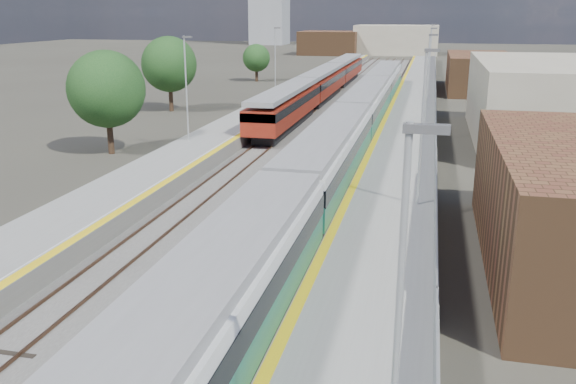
% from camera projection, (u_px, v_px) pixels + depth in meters
% --- Properties ---
extents(ground, '(320.00, 320.00, 0.00)m').
position_uv_depth(ground, '(354.00, 123.00, 57.79)').
color(ground, '#47443A').
rests_on(ground, ground).
extents(ballast_bed, '(10.50, 155.00, 0.06)m').
position_uv_depth(ballast_bed, '(334.00, 117.00, 60.61)').
color(ballast_bed, '#565451').
rests_on(ballast_bed, ground).
extents(tracks, '(8.96, 160.00, 0.17)m').
position_uv_depth(tracks, '(343.00, 114.00, 62.02)').
color(tracks, '#4C3323').
rests_on(tracks, ground).
extents(platform_right, '(4.70, 155.00, 8.52)m').
position_uv_depth(platform_right, '(412.00, 115.00, 58.82)').
color(platform_right, slate).
rests_on(platform_right, ground).
extents(platform_left, '(4.30, 155.00, 8.52)m').
position_uv_depth(platform_left, '(268.00, 110.00, 61.93)').
color(platform_left, slate).
rests_on(platform_left, ground).
extents(buildings, '(72.00, 185.50, 40.00)m').
position_uv_depth(buildings, '(325.00, 9.00, 141.44)').
color(buildings, brown).
rests_on(buildings, ground).
extents(green_train, '(2.90, 80.85, 3.20)m').
position_uv_depth(green_train, '(352.00, 125.00, 44.03)').
color(green_train, black).
rests_on(green_train, ground).
extents(red_train, '(2.80, 56.88, 3.54)m').
position_uv_depth(red_train, '(323.00, 83.00, 71.89)').
color(red_train, black).
rests_on(red_train, ground).
extents(tree_a, '(5.57, 5.57, 7.55)m').
position_uv_depth(tree_a, '(106.00, 89.00, 43.87)').
color(tree_a, '#382619').
rests_on(tree_a, ground).
extents(tree_b, '(5.72, 5.72, 7.75)m').
position_uv_depth(tree_b, '(169.00, 64.00, 63.16)').
color(tree_b, '#382619').
rests_on(tree_b, ground).
extents(tree_c, '(4.09, 4.09, 5.55)m').
position_uv_depth(tree_c, '(256.00, 58.00, 91.23)').
color(tree_c, '#382619').
rests_on(tree_c, ground).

